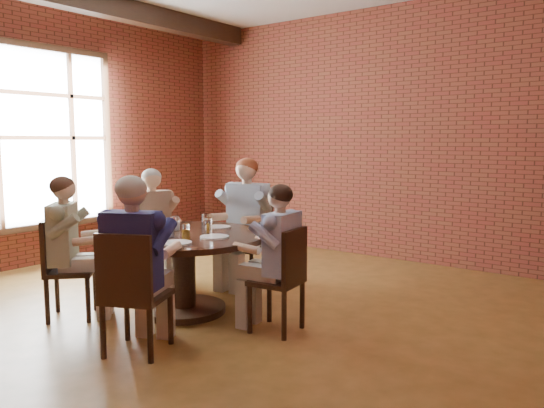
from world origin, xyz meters
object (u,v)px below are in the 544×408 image
Objects in this scene: diner_b at (245,222)px; diner_e at (136,265)px; chair_d at (61,264)px; chair_e at (131,289)px; dining_table at (183,257)px; chair_a at (284,276)px; diner_c at (154,228)px; chair_b at (250,237)px; chair_c at (152,240)px; smartphone at (178,242)px; diner_a at (276,259)px; diner_d at (70,248)px.

diner_e is at bearing -82.11° from diner_b.
chair_d is 1.23m from chair_e.
chair_a is (1.07, 0.14, -0.04)m from dining_table.
diner_c reaches higher than chair_d.
chair_b is 1.07× the size of chair_c.
chair_e is at bearing -143.42° from chair_d.
diner_e is at bearing -90.00° from chair_e.
chair_b is 2.05m from chair_d.
diner_a is at bearing 46.36° from smartphone.
diner_b is at bearing -99.03° from diner_e.
diner_c is 1.47m from smartphone.
diner_a reaches higher than chair_b.
chair_e is at bearing -109.21° from diner_c.
diner_b is at bearing 98.11° from dining_table.
chair_c is 0.17m from diner_c.
dining_table is at bearing -90.00° from diner_a.
diner_d is at bearing -143.15° from smartphone.
chair_c is (-0.87, -0.68, -0.03)m from chair_b.
chair_b is at bearing 98.11° from dining_table.
diner_d is at bearing -134.76° from dining_table.
chair_c is at bearing -33.46° from chair_d.
chair_c is at bearing 162.47° from smartphone.
chair_a is 1.98m from diner_d.
diner_b reaches higher than chair_d.
dining_table is 1.24× the size of diner_a.
chair_a is 0.71× the size of diner_a.
chair_a is 0.97× the size of chair_c.
dining_table is at bearing -90.00° from chair_e.
chair_e is (0.60, -2.04, -0.20)m from diner_b.
diner_a is 1.99m from diner_c.
dining_table is 0.48m from smartphone.
chair_a is at bearing -148.23° from diner_e.
dining_table is at bearing -90.00° from diner_e.
diner_c is at bearing -146.33° from chair_b.
diner_b reaches higher than diner_e.
smartphone is at bearing -81.16° from diner_b.
chair_e is (1.16, -0.23, -0.13)m from diner_d.
chair_a is at bearing -46.08° from diner_b.
dining_table is 1.20× the size of diner_d.
chair_d is at bearing -116.37° from diner_b.
diner_b is at bearing -62.42° from diner_d.
diner_d is at bearing -71.56° from chair_a.
chair_a reaches higher than dining_table.
diner_a reaches higher than chair_a.
diner_d is 1.07m from smartphone.
chair_d is (-0.62, -1.86, -0.21)m from diner_b.
chair_b reaches higher than chair_c.
diner_b is (-0.15, 1.09, 0.18)m from dining_table.
chair_b is 2.14m from diner_e.
chair_b reaches higher than chair_d.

